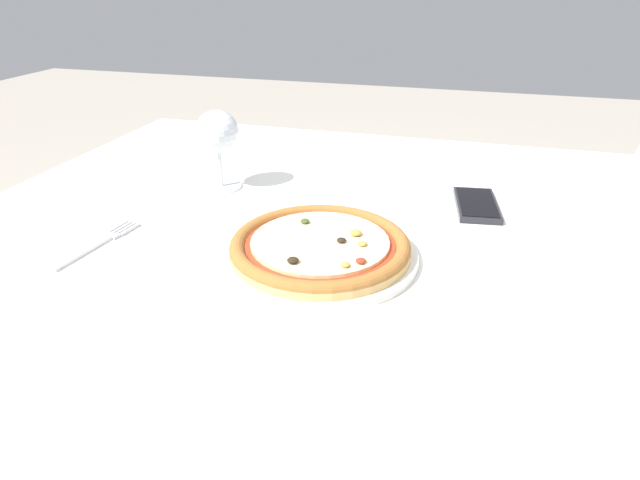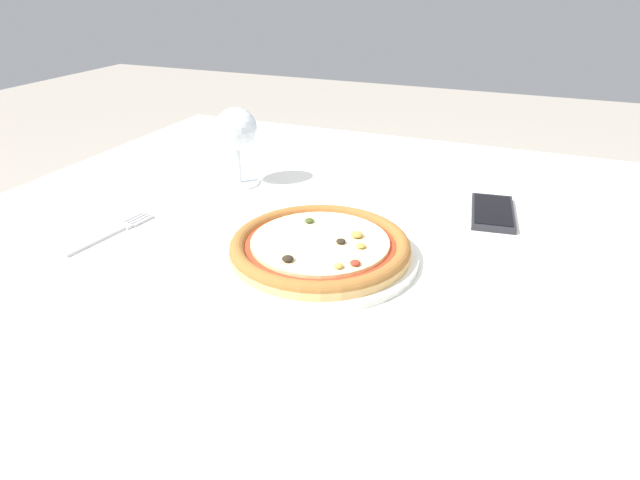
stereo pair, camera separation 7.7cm
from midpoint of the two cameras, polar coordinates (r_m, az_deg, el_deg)
The scene contains 5 objects.
dining_table at distance 0.89m, azimuth 10.79°, elevation -4.30°, with size 1.50×1.12×0.74m.
pizza_plate at distance 0.78m, azimuth 2.84°, elevation -0.93°, with size 0.29×0.29×0.04m.
fork at distance 0.90m, azimuth -19.07°, elevation 0.73°, with size 0.04×0.17×0.00m.
wine_glass_far_left at distance 1.03m, azimuth -6.76°, elevation 11.39°, with size 0.08×0.08×0.15m.
cell_phone at distance 0.98m, azimuth 20.11°, elevation 2.77°, with size 0.09×0.15×0.01m.
Camera 2 is at (0.16, -0.74, 1.13)m, focal length 30.00 mm.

